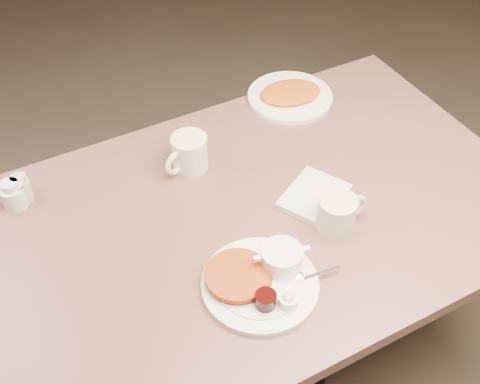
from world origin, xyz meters
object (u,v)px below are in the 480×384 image
main_plate (261,277)px  creamer_right (13,195)px  coffee_mug_far (189,153)px  coffee_mug_near (338,213)px  diner_table (243,259)px  creamer_left (21,189)px  hash_plate (290,95)px

main_plate → creamer_right: (-0.43, 0.51, 0.01)m
creamer_right → coffee_mug_far: bearing=-10.0°
coffee_mug_near → coffee_mug_far: coffee_mug_far is taller
coffee_mug_near → creamer_right: 0.82m
diner_table → creamer_left: creamer_left is taller
diner_table → coffee_mug_far: bearing=100.3°
diner_table → creamer_right: size_ratio=17.21×
main_plate → creamer_left: bearing=127.9°
diner_table → coffee_mug_near: 0.32m
diner_table → coffee_mug_near: (0.19, -0.14, 0.22)m
main_plate → coffee_mug_far: size_ratio=2.34×
coffee_mug_far → diner_table: bearing=-79.7°
diner_table → creamer_right: (-0.50, 0.31, 0.21)m
creamer_left → hash_plate: (0.84, 0.04, -0.02)m
coffee_mug_near → main_plate: bearing=-165.3°
diner_table → coffee_mug_near: size_ratio=10.89×
creamer_left → hash_plate: bearing=3.1°
coffee_mug_near → hash_plate: coffee_mug_near is taller
diner_table → creamer_right: bearing=147.8°
main_plate → creamer_left: 0.67m
creamer_right → hash_plate: (0.86, 0.06, -0.02)m
coffee_mug_far → main_plate: bearing=-92.9°
coffee_mug_near → hash_plate: bearing=70.7°
main_plate → coffee_mug_far: (0.02, 0.43, 0.03)m
diner_table → creamer_left: size_ratio=18.75×
main_plate → coffee_mug_near: size_ratio=2.53×
creamer_right → diner_table: bearing=-32.2°
main_plate → hash_plate: (0.43, 0.57, -0.01)m
coffee_mug_far → creamer_left: 0.44m
creamer_right → hash_plate: 0.86m
hash_plate → coffee_mug_near: bearing=-109.3°
coffee_mug_far → creamer_right: size_ratio=1.71×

